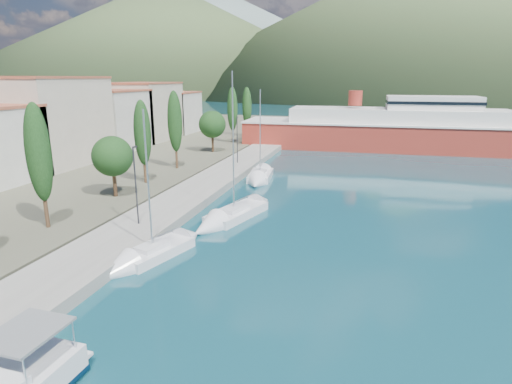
% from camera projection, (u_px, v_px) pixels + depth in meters
% --- Properties ---
extents(ground, '(1400.00, 1400.00, 0.00)m').
position_uv_depth(ground, '(346.00, 117.00, 131.88)').
color(ground, '#134451').
extents(quay, '(5.00, 88.00, 0.80)m').
position_uv_depth(quay, '(205.00, 186.00, 46.47)').
color(quay, gray).
rests_on(quay, ground).
extents(hills_far, '(1480.00, 900.00, 180.00)m').
position_uv_depth(hills_far, '(486.00, 24.00, 541.34)').
color(hills_far, slate).
rests_on(hills_far, ground).
extents(hills_near, '(1010.00, 520.00, 115.00)m').
position_uv_depth(hills_near, '(500.00, 27.00, 329.52)').
color(hills_near, '#445932').
rests_on(hills_near, ground).
extents(town_buildings, '(9.20, 69.20, 11.30)m').
position_uv_depth(town_buildings, '(82.00, 123.00, 61.11)').
color(town_buildings, beige).
rests_on(town_buildings, land_strip).
extents(tree_row, '(4.12, 63.07, 9.63)m').
position_uv_depth(tree_row, '(175.00, 129.00, 52.89)').
color(tree_row, '#47301E').
rests_on(tree_row, land_strip).
extents(lamp_posts, '(0.15, 45.69, 6.06)m').
position_uv_depth(lamp_posts, '(149.00, 177.00, 34.43)').
color(lamp_posts, '#2D2D33').
rests_on(lamp_posts, quay).
extents(sailboat_near, '(4.30, 7.87, 10.84)m').
position_uv_depth(sailboat_near, '(136.00, 262.00, 27.74)').
color(sailboat_near, silver).
rests_on(sailboat_near, ground).
extents(sailboat_mid, '(4.91, 9.56, 13.31)m').
position_uv_depth(sailboat_mid, '(222.00, 221.00, 35.57)').
color(sailboat_mid, silver).
rests_on(sailboat_mid, ground).
extents(sailboat_far, '(3.40, 8.08, 11.53)m').
position_uv_depth(sailboat_far, '(258.00, 180.00, 49.71)').
color(sailboat_far, silver).
rests_on(sailboat_far, ground).
extents(ferry, '(51.71, 12.25, 10.22)m').
position_uv_depth(ferry, '(398.00, 131.00, 71.96)').
color(ferry, '#9D2E22').
rests_on(ferry, ground).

